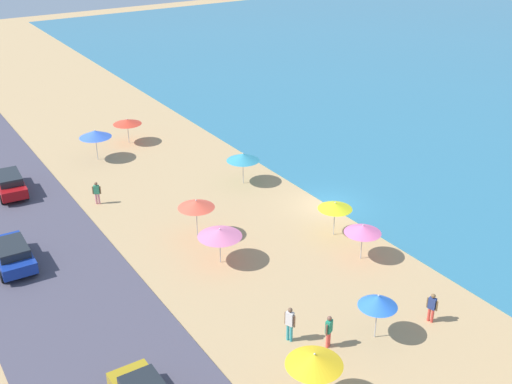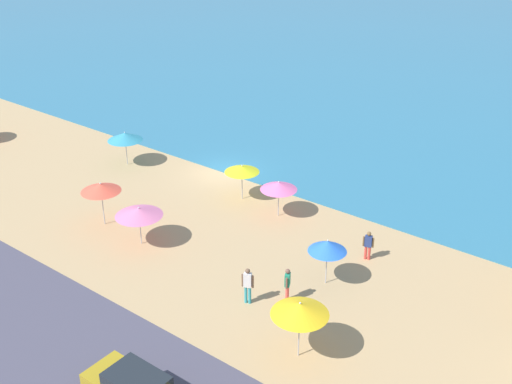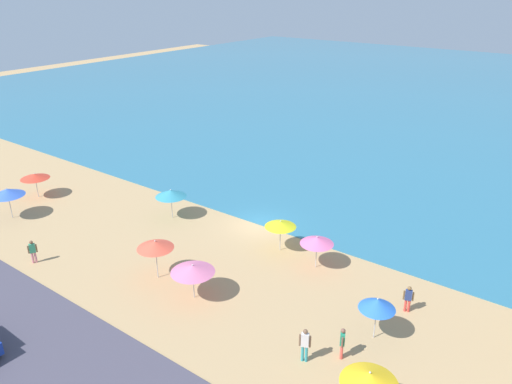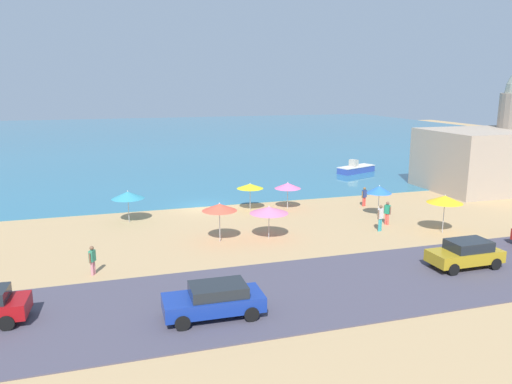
# 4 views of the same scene
# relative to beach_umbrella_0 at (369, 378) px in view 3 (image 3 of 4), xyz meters

# --- Properties ---
(ground_plane) EXTENTS (160.00, 160.00, 0.00)m
(ground_plane) POSITION_rel_beach_umbrella_0_xyz_m (-13.91, 11.79, -2.30)
(ground_plane) COLOR tan
(sea) EXTENTS (150.00, 110.00, 0.05)m
(sea) POSITION_rel_beach_umbrella_0_xyz_m (-13.91, 66.79, -2.28)
(sea) COLOR teal
(sea) RESTS_ON ground_plane
(coastal_road) EXTENTS (80.00, 8.00, 0.06)m
(coastal_road) POSITION_rel_beach_umbrella_0_xyz_m (-13.91, -6.21, -2.27)
(coastal_road) COLOR #474352
(coastal_road) RESTS_ON ground_plane
(beach_umbrella_0) EXTENTS (2.33, 2.33, 2.62)m
(beach_umbrella_0) POSITION_rel_beach_umbrella_0_xyz_m (0.00, 0.00, 0.00)
(beach_umbrella_0) COLOR #B2B2B7
(beach_umbrella_0) RESTS_ON ground_plane
(beach_umbrella_1) EXTENTS (2.45, 2.45, 2.44)m
(beach_umbrella_1) POSITION_rel_beach_umbrella_0_xyz_m (-29.72, 1.65, -0.20)
(beach_umbrella_1) COLOR #B2B2B7
(beach_umbrella_1) RESTS_ON ground_plane
(beach_umbrella_2) EXTENTS (2.08, 2.08, 2.21)m
(beach_umbrella_2) POSITION_rel_beach_umbrella_0_xyz_m (-10.63, 9.60, -0.35)
(beach_umbrella_2) COLOR #B2B2B7
(beach_umbrella_2) RESTS_ON ground_plane
(beach_umbrella_3) EXTENTS (2.09, 2.09, 2.18)m
(beach_umbrella_3) POSITION_rel_beach_umbrella_0_xyz_m (-7.64, 9.18, -0.41)
(beach_umbrella_3) COLOR #B2B2B7
(beach_umbrella_3) RESTS_ON ground_plane
(beach_umbrella_4) EXTENTS (2.20, 2.20, 2.55)m
(beach_umbrella_4) POSITION_rel_beach_umbrella_0_xyz_m (-14.73, 2.46, -0.05)
(beach_umbrella_4) COLOR #B2B2B7
(beach_umbrella_4) RESTS_ON ground_plane
(beach_umbrella_5) EXTENTS (1.83, 1.83, 2.38)m
(beach_umbrella_5) POSITION_rel_beach_umbrella_0_xyz_m (-1.89, 5.07, -0.26)
(beach_umbrella_5) COLOR #B2B2B7
(beach_umbrella_5) RESTS_ON ground_plane
(beach_umbrella_6) EXTENTS (2.33, 2.33, 2.33)m
(beach_umbrella_6) POSITION_rel_beach_umbrella_0_xyz_m (-19.96, 8.87, -0.30)
(beach_umbrella_6) COLOR #B2B2B7
(beach_umbrella_6) RESTS_ON ground_plane
(beach_umbrella_7) EXTENTS (2.49, 2.49, 2.17)m
(beach_umbrella_7) POSITION_rel_beach_umbrella_0_xyz_m (-11.54, 2.24, -0.42)
(beach_umbrella_7) COLOR #B2B2B7
(beach_umbrella_7) RESTS_ON ground_plane
(beach_umbrella_8) EXTENTS (2.31, 2.31, 2.11)m
(beach_umbrella_8) POSITION_rel_beach_umbrella_0_xyz_m (-31.74, 5.04, -0.45)
(beach_umbrella_8) COLOR #B2B2B7
(beach_umbrella_8) RESTS_ON ground_plane
(bather_0) EXTENTS (0.55, 0.32, 1.58)m
(bather_0) POSITION_rel_beach_umbrella_0_xyz_m (-1.36, 8.17, -1.42)
(bather_0) COLOR #D54237
(bather_0) RESTS_ON ground_plane
(bather_1) EXTENTS (0.37, 0.51, 1.58)m
(bather_1) POSITION_rel_beach_umbrella_0_xyz_m (-22.33, -1.02, -1.42)
(bather_1) COLOR #D17D8A
(bather_1) RESTS_ON ground_plane
(bather_2) EXTENTS (0.35, 0.52, 1.68)m
(bather_2) POSITION_rel_beach_umbrella_0_xyz_m (-2.53, 2.81, -1.36)
(bather_2) COLOR #F75146
(bather_2) RESTS_ON ground_plane
(bather_3) EXTENTS (0.53, 0.34, 1.82)m
(bather_3) POSITION_rel_beach_umbrella_0_xyz_m (-3.83, 1.55, -1.27)
(bather_3) COLOR teal
(bather_3) RESTS_ON ground_plane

